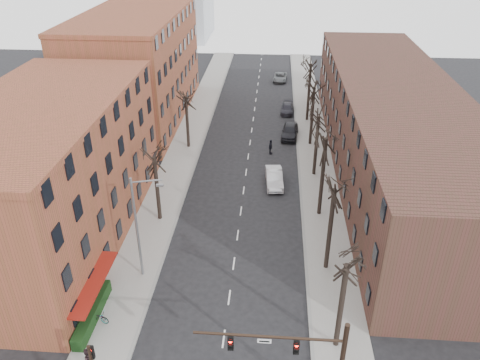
% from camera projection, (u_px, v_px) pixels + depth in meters
% --- Properties ---
extents(sidewalk_left, '(4.00, 90.00, 0.15)m').
position_uv_depth(sidewalk_left, '(187.00, 143.00, 59.48)').
color(sidewalk_left, gray).
rests_on(sidewalk_left, ground).
extents(sidewalk_right, '(4.00, 90.00, 0.15)m').
position_uv_depth(sidewalk_right, '(313.00, 147.00, 58.43)').
color(sidewalk_right, gray).
rests_on(sidewalk_right, ground).
extents(building_left_near, '(12.00, 26.00, 12.00)m').
position_uv_depth(building_left_near, '(49.00, 176.00, 39.74)').
color(building_left_near, brown).
rests_on(building_left_near, ground).
extents(building_left_far, '(12.00, 28.00, 14.00)m').
position_uv_depth(building_left_far, '(138.00, 68.00, 64.41)').
color(building_left_far, brown).
rests_on(building_left_far, ground).
extents(building_right, '(12.00, 50.00, 10.00)m').
position_uv_depth(building_right, '(393.00, 129.00, 51.14)').
color(building_right, '#452620').
rests_on(building_right, ground).
extents(awning_left, '(1.20, 7.00, 0.15)m').
position_uv_depth(awning_left, '(100.00, 310.00, 34.45)').
color(awning_left, maroon).
rests_on(awning_left, ground).
extents(hedge, '(0.80, 6.00, 1.00)m').
position_uv_depth(hedge, '(92.00, 313.00, 33.27)').
color(hedge, black).
rests_on(hedge, sidewalk_left).
extents(tree_right_a, '(5.20, 5.20, 10.00)m').
position_uv_depth(tree_right_a, '(335.00, 345.00, 31.60)').
color(tree_right_a, black).
rests_on(tree_right_a, ground).
extents(tree_right_b, '(5.20, 5.20, 10.80)m').
position_uv_depth(tree_right_b, '(326.00, 268.00, 38.54)').
color(tree_right_b, black).
rests_on(tree_right_b, ground).
extents(tree_right_c, '(5.20, 5.20, 11.60)m').
position_uv_depth(tree_right_c, '(319.00, 214.00, 45.48)').
color(tree_right_c, black).
rests_on(tree_right_c, ground).
extents(tree_right_d, '(5.20, 5.20, 10.00)m').
position_uv_depth(tree_right_d, '(314.00, 175.00, 52.42)').
color(tree_right_d, black).
rests_on(tree_right_d, ground).
extents(tree_right_e, '(5.20, 5.20, 10.80)m').
position_uv_depth(tree_right_e, '(310.00, 144.00, 59.36)').
color(tree_right_e, black).
rests_on(tree_right_e, ground).
extents(tree_right_f, '(5.20, 5.20, 11.60)m').
position_uv_depth(tree_right_f, '(307.00, 120.00, 66.30)').
color(tree_right_f, black).
rests_on(tree_right_f, ground).
extents(tree_left_a, '(5.20, 5.20, 9.50)m').
position_uv_depth(tree_left_a, '(160.00, 219.00, 44.74)').
color(tree_left_a, black).
rests_on(tree_left_a, ground).
extents(tree_left_b, '(5.20, 5.20, 9.50)m').
position_uv_depth(tree_left_b, '(189.00, 147.00, 58.63)').
color(tree_left_b, black).
rests_on(tree_left_b, ground).
extents(signal_mast_arm, '(8.14, 0.30, 7.20)m').
position_uv_depth(signal_mast_arm, '(313.00, 360.00, 25.23)').
color(signal_mast_arm, black).
rests_on(signal_mast_arm, ground).
extents(streetlight, '(2.45, 0.22, 9.03)m').
position_uv_depth(streetlight, '(139.00, 224.00, 35.29)').
color(streetlight, slate).
rests_on(streetlight, ground).
extents(silver_sedan, '(2.10, 4.99, 1.60)m').
position_uv_depth(silver_sedan, '(274.00, 178.00, 50.14)').
color(silver_sedan, silver).
rests_on(silver_sedan, ground).
extents(parked_car_near, '(2.51, 5.21, 1.72)m').
position_uv_depth(parked_car_near, '(290.00, 131.00, 60.95)').
color(parked_car_near, black).
rests_on(parked_car_near, ground).
extents(parked_car_mid, '(2.06, 4.47, 1.27)m').
position_uv_depth(parked_car_mid, '(287.00, 109.00, 68.61)').
color(parked_car_mid, '#22212A').
rests_on(parked_car_mid, ground).
extents(parked_car_far, '(2.62, 4.94, 1.32)m').
position_uv_depth(parked_car_far, '(280.00, 77.00, 81.85)').
color(parked_car_far, '#595D61').
rests_on(parked_car_far, ground).
extents(pedestrian_b, '(1.08, 1.07, 1.76)m').
position_uv_depth(pedestrian_b, '(87.00, 360.00, 29.34)').
color(pedestrian_b, black).
rests_on(pedestrian_b, sidewalk_left).
extents(pedestrian_crossing, '(0.69, 1.16, 1.84)m').
position_uv_depth(pedestrian_crossing, '(271.00, 147.00, 56.56)').
color(pedestrian_crossing, black).
rests_on(pedestrian_crossing, ground).
extents(bicycle, '(1.89, 1.02, 0.94)m').
position_uv_depth(bicycle, '(97.00, 317.00, 33.04)').
color(bicycle, gray).
rests_on(bicycle, sidewalk_left).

